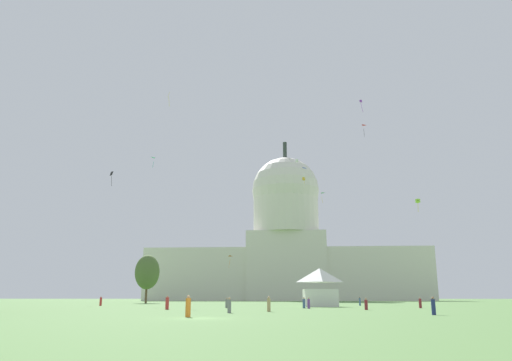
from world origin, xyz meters
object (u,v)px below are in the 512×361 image
(tree_west_far, at_px, (147,272))
(person_denim_mid_right, at_px, (360,302))
(person_tan_front_left, at_px, (269,304))
(person_navy_back_center, at_px, (433,307))
(person_red_back_right, at_px, (101,301))
(kite_violet_high, at_px, (361,102))
(kite_lime_mid, at_px, (418,201))
(kite_turquoise_high, at_px, (155,159))
(person_denim_near_tent, at_px, (304,303))
(person_maroon_edge_east, at_px, (366,304))
(kite_black_mid, at_px, (112,175))
(person_grey_back_left, at_px, (229,306))
(person_orange_lawn_far_right, at_px, (188,307))
(kite_gold_high, at_px, (304,179))
(person_maroon_mid_left, at_px, (420,303))
(kite_yellow_high, at_px, (169,96))
(kite_orange_low, at_px, (230,257))
(person_grey_aisle_center, at_px, (227,303))
(kite_white_high, at_px, (297,161))
(person_red_edge_west, at_px, (167,303))
(kite_red_high, at_px, (363,128))
(event_tent, at_px, (320,287))
(kite_blue_high, at_px, (303,170))
(kite_green_high, at_px, (321,194))
(person_purple_near_tree_east, at_px, (309,304))
(capitol_building, at_px, (286,246))

(tree_west_far, height_order, person_denim_mid_right, tree_west_far)
(person_tan_front_left, xyz_separation_m, person_navy_back_center, (15.51, -9.34, -0.03))
(person_red_back_right, height_order, person_tan_front_left, person_red_back_right)
(person_navy_back_center, xyz_separation_m, kite_violet_high, (8.98, 92.83, 58.59))
(person_denim_mid_right, height_order, kite_lime_mid, kite_lime_mid)
(kite_turquoise_high, bearing_deg, person_denim_near_tent, -120.56)
(person_maroon_edge_east, distance_m, kite_turquoise_high, 74.79)
(person_denim_near_tent, relative_size, kite_black_mid, 0.39)
(person_grey_back_left, distance_m, kite_turquoise_high, 77.48)
(person_orange_lawn_far_right, relative_size, person_navy_back_center, 1.08)
(kite_gold_high, distance_m, kite_violet_high, 34.43)
(person_maroon_mid_left, height_order, kite_yellow_high, kite_yellow_high)
(person_orange_lawn_far_right, xyz_separation_m, kite_orange_low, (-15.65, 150.53, 16.09))
(person_grey_aisle_center, xyz_separation_m, kite_gold_high, (14.52, 88.72, 40.57))
(person_maroon_edge_east, xyz_separation_m, kite_turquoise_high, (-43.15, 50.42, 34.49))
(kite_turquoise_high, bearing_deg, person_maroon_mid_left, -107.69)
(kite_violet_high, bearing_deg, person_orange_lawn_far_right, -166.89)
(person_maroon_mid_left, xyz_separation_m, kite_white_high, (-15.99, 114.30, 54.51))
(person_red_edge_west, xyz_separation_m, kite_red_high, (36.89, 64.98, 46.69))
(person_tan_front_left, bearing_deg, person_red_back_right, -145.27)
(person_red_back_right, relative_size, person_denim_mid_right, 1.07)
(kite_red_high, bearing_deg, person_grey_aisle_center, 33.02)
(kite_yellow_high, bearing_deg, person_navy_back_center, -128.38)
(person_orange_lawn_far_right, xyz_separation_m, person_denim_mid_right, (21.26, 54.81, -0.05))
(event_tent, relative_size, person_tan_front_left, 3.76)
(person_maroon_mid_left, relative_size, person_maroon_edge_east, 1.04)
(person_denim_near_tent, xyz_separation_m, kite_orange_low, (-25.89, 118.19, 16.19))
(person_red_back_right, height_order, person_orange_lawn_far_right, person_orange_lawn_far_right)
(tree_west_far, relative_size, kite_blue_high, 3.75)
(event_tent, relative_size, kite_blue_high, 1.94)
(kite_green_high, bearing_deg, person_grey_back_left, -46.82)
(person_purple_near_tree_east, xyz_separation_m, kite_turquoise_high, (-36.08, 43.98, 34.47))
(person_red_edge_west, bearing_deg, kite_violet_high, 141.50)
(event_tent, distance_m, kite_white_high, 116.24)
(person_maroon_mid_left, relative_size, person_grey_aisle_center, 1.04)
(capitol_building, bearing_deg, kite_green_high, -75.37)
(event_tent, bearing_deg, kite_yellow_high, 127.07)
(event_tent, relative_size, kite_white_high, 4.82)
(person_maroon_edge_east, bearing_deg, person_tan_front_left, 26.31)
(person_maroon_edge_east, height_order, kite_blue_high, kite_blue_high)
(kite_turquoise_high, relative_size, kite_red_high, 0.70)
(kite_orange_low, bearing_deg, person_denim_near_tent, -68.10)
(person_maroon_mid_left, bearing_deg, kite_violet_high, -48.93)
(kite_turquoise_high, relative_size, kite_violet_high, 0.56)
(kite_turquoise_high, relative_size, kite_white_high, 1.71)
(person_tan_front_left, xyz_separation_m, kite_lime_mid, (30.25, 49.67, 21.10))
(person_red_back_right, xyz_separation_m, kite_turquoise_high, (1.93, 23.93, 34.38))
(person_red_edge_west, distance_m, kite_yellow_high, 88.73)
(kite_orange_low, height_order, kite_gold_high, kite_gold_high)
(capitol_building, height_order, person_denim_near_tent, capitol_building)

